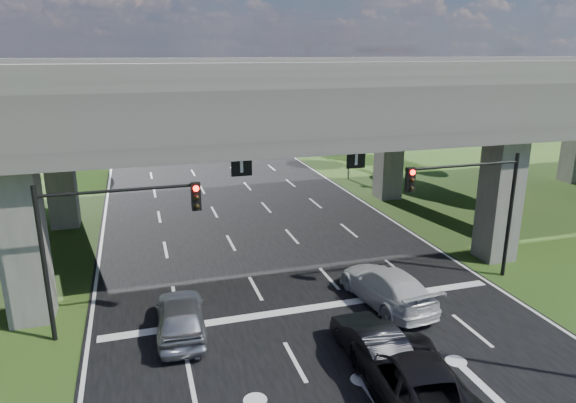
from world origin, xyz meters
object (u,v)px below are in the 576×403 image
streetlight_far (346,109)px  car_white (387,286)px  streetlight_beyond (289,94)px  car_dark (372,343)px  car_trailing (413,377)px  signal_right (473,196)px  signal_left (105,230)px  car_silver (181,316)px

streetlight_far → car_white: bearing=-108.1°
streetlight_beyond → car_dark: streetlight_beyond is taller
car_dark → car_white: (2.48, 3.73, 0.07)m
car_white → car_trailing: bearing=63.6°
signal_right → streetlight_far: (2.27, 20.06, 1.66)m
streetlight_beyond → car_trailing: streetlight_beyond is taller
signal_left → streetlight_beyond: 40.30m
streetlight_far → car_trailing: (-9.07, -27.01, -5.00)m
streetlight_beyond → car_dark: 42.10m
car_silver → streetlight_far: bearing=-123.2°
signal_left → streetlight_beyond: streetlight_beyond is taller
streetlight_beyond → car_white: 37.97m
car_dark → car_trailing: car_trailing is taller
signal_right → car_dark: size_ratio=1.40×
signal_right → streetlight_far: streetlight_far is taller
signal_left → car_dark: 10.37m
car_silver → car_dark: (6.17, -3.73, -0.06)m
streetlight_beyond → car_trailing: (-9.07, -43.01, -5.00)m
signal_left → streetlight_far: streetlight_far is taller
signal_right → car_silver: 13.68m
streetlight_far → car_white: 22.66m
streetlight_beyond → car_trailing: bearing=-101.9°
streetlight_far → car_trailing: size_ratio=1.70×
signal_right → car_trailing: 10.28m
car_dark → car_white: 4.48m
signal_right → car_trailing: size_ratio=1.02×
signal_right → streetlight_beyond: streetlight_beyond is taller
signal_left → streetlight_far: size_ratio=0.60×
streetlight_far → car_dark: size_ratio=2.34×
streetlight_far → car_trailing: 28.92m
car_silver → car_trailing: bearing=140.2°
signal_left → streetlight_far: bearing=48.2°
car_dark → car_white: size_ratio=0.80×
signal_left → car_white: (11.07, -0.94, -3.38)m
car_dark → car_trailing: size_ratio=0.73×
car_silver → car_white: car_white is taller
car_white → car_trailing: car_trailing is taller
car_white → signal_left: bearing=-11.0°
car_white → signal_right: bearing=-174.5°
car_silver → streetlight_beyond: bearing=-109.5°
signal_left → streetlight_far: (17.92, 20.06, 1.66)m
signal_right → car_white: bearing=-168.4°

